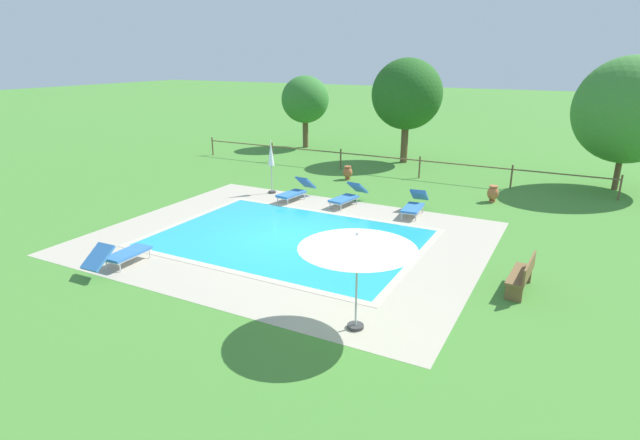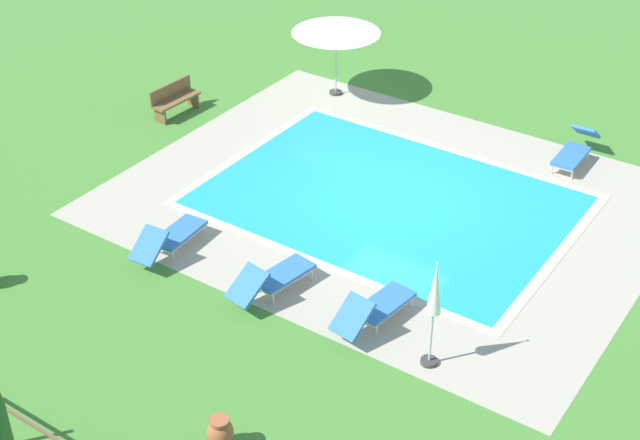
% 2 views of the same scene
% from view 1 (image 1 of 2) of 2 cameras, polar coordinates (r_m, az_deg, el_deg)
% --- Properties ---
extents(ground_plane, '(160.00, 160.00, 0.00)m').
position_cam_1_polar(ground_plane, '(16.32, -3.54, -2.04)').
color(ground_plane, '#478433').
extents(pool_deck_paving, '(12.14, 9.80, 0.01)m').
position_cam_1_polar(pool_deck_paving, '(16.32, -3.54, -2.03)').
color(pool_deck_paving, '#B2A893').
rests_on(pool_deck_paving, ground).
extents(swimming_pool_water, '(8.12, 5.78, 0.01)m').
position_cam_1_polar(swimming_pool_water, '(16.32, -3.54, -2.02)').
color(swimming_pool_water, '#23A8C1').
rests_on(swimming_pool_water, ground).
extents(pool_coping_rim, '(8.60, 6.26, 0.01)m').
position_cam_1_polar(pool_coping_rim, '(16.32, -3.54, -2.01)').
color(pool_coping_rim, '#C0B59F').
rests_on(pool_coping_rim, ground).
extents(sun_lounger_north_near_steps, '(0.74, 2.04, 0.83)m').
position_cam_1_polar(sun_lounger_north_near_steps, '(18.97, 10.66, 1.76)').
color(sun_lounger_north_near_steps, '#3370BC').
rests_on(sun_lounger_north_near_steps, ground).
extents(sun_lounger_north_mid, '(0.65, 2.02, 0.83)m').
position_cam_1_polar(sun_lounger_north_mid, '(15.04, -21.73, -3.66)').
color(sun_lounger_north_mid, '#3370BC').
rests_on(sun_lounger_north_mid, ground).
extents(sun_lounger_north_far, '(0.85, 2.05, 0.86)m').
position_cam_1_polar(sun_lounger_north_far, '(20.52, -2.77, 3.33)').
color(sun_lounger_north_far, '#3370BC').
rests_on(sun_lounger_north_far, ground).
extents(sun_lounger_north_end, '(0.91, 2.08, 0.83)m').
position_cam_1_polar(sun_lounger_north_end, '(19.82, 3.17, 2.76)').
color(sun_lounger_north_end, '#3370BC').
rests_on(sun_lounger_north_end, ground).
extents(patio_umbrella_open_foreground, '(2.48, 2.48, 2.20)m').
position_cam_1_polar(patio_umbrella_open_foreground, '(10.33, 4.27, -2.46)').
color(patio_umbrella_open_foreground, '#383838').
rests_on(patio_umbrella_open_foreground, ground).
extents(patio_umbrella_closed_row_west, '(0.32, 0.32, 2.28)m').
position_cam_1_polar(patio_umbrella_closed_row_west, '(21.36, -5.56, 7.01)').
color(patio_umbrella_closed_row_west, '#383838').
rests_on(patio_umbrella_closed_row_west, ground).
extents(wooden_bench_lawn_side, '(0.52, 1.52, 0.87)m').
position_cam_1_polar(wooden_bench_lawn_side, '(13.51, 21.96, -5.71)').
color(wooden_bench_lawn_side, brown).
rests_on(wooden_bench_lawn_side, ground).
extents(terracotta_urn_near_fence, '(0.44, 0.44, 0.65)m').
position_cam_1_polar(terracotta_urn_near_fence, '(23.93, 3.15, 5.42)').
color(terracotta_urn_near_fence, '#A85B38').
rests_on(terracotta_urn_near_fence, ground).
extents(terracotta_urn_by_tree, '(0.45, 0.45, 0.67)m').
position_cam_1_polar(terracotta_urn_by_tree, '(21.35, 18.97, 2.90)').
color(terracotta_urn_by_tree, '#B7663D').
rests_on(terracotta_urn_by_tree, ground).
extents(perimeter_fence, '(20.95, 0.08, 1.05)m').
position_cam_1_polar(perimeter_fence, '(25.25, 6.66, 6.83)').
color(perimeter_fence, brown).
rests_on(perimeter_fence, ground).
extents(tree_far_west, '(3.73, 3.73, 5.51)m').
position_cam_1_polar(tree_far_west, '(27.80, 9.81, 13.82)').
color(tree_far_west, brown).
rests_on(tree_far_west, ground).
extents(tree_west_mid, '(4.45, 4.45, 5.65)m').
position_cam_1_polar(tree_west_mid, '(25.17, 31.57, 10.54)').
color(tree_west_mid, brown).
rests_on(tree_west_mid, ground).
extents(tree_centre, '(2.94, 2.94, 4.43)m').
position_cam_1_polar(tree_centre, '(32.18, -1.69, 13.44)').
color(tree_centre, brown).
rests_on(tree_centre, ground).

